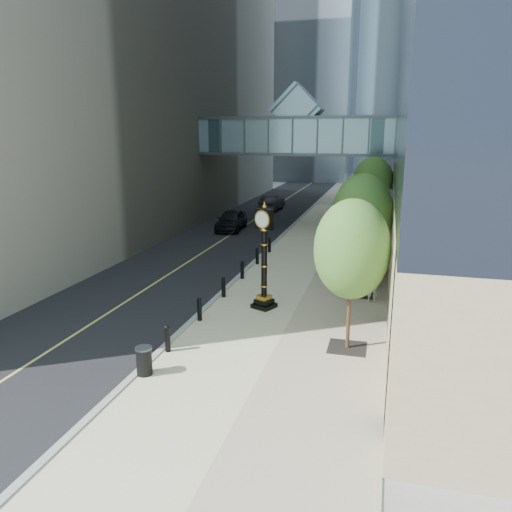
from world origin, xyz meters
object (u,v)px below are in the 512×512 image
Objects in this scene: street_clock at (264,264)px; trash_bin at (144,362)px; pedestrian at (372,286)px; car_far at (272,203)px; car_near at (231,220)px.

trash_bin is at bearing -82.62° from street_clock.
street_clock is at bearing 12.18° from pedestrian.
car_far is (-10.96, 26.41, -0.05)m from pedestrian.
street_clock reaches higher than trash_bin.
car_near is 11.03m from car_far.
pedestrian is 0.34× the size of car_far.
car_far is at bearing 96.39° from trash_bin.
street_clock is 3.01× the size of pedestrian.
pedestrian is at bearing 48.01° from street_clock.
pedestrian is (4.71, 2.03, -1.27)m from street_clock.
car_near reaches higher than pedestrian.
street_clock is 1.01× the size of car_far.
trash_bin is 0.57× the size of pedestrian.
trash_bin is at bearing 41.98° from pedestrian.
street_clock is at bearing -71.85° from car_near.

